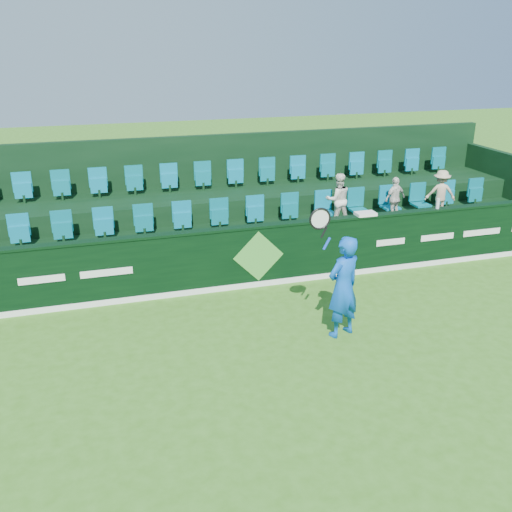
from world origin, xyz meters
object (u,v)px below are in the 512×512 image
object	(u,v)px
spectator_right	(441,193)
drinks_bottle	(438,203)
tennis_player	(343,286)
spectator_left	(338,199)
towel	(365,214)
spectator_middle	(395,198)

from	to	relation	value
spectator_right	drinks_bottle	size ratio (longest dim) A/B	4.72
drinks_bottle	tennis_player	bearing A→B (deg)	-144.01
spectator_left	spectator_right	bearing A→B (deg)	-174.62
spectator_right	towel	xyz separation A→B (m)	(-2.63, -1.12, 0.01)
tennis_player	towel	world-z (taller)	tennis_player
towel	tennis_player	bearing A→B (deg)	-123.55
tennis_player	spectator_right	distance (m)	5.66
tennis_player	drinks_bottle	size ratio (longest dim) A/B	10.33
tennis_player	spectator_right	world-z (taller)	tennis_player
spectator_left	towel	xyz separation A→B (m)	(0.16, -1.12, -0.04)
spectator_right	spectator_left	bearing A→B (deg)	21.07
tennis_player	drinks_bottle	world-z (taller)	tennis_player
tennis_player	drinks_bottle	xyz separation A→B (m)	(3.48, 2.53, 0.53)
tennis_player	spectator_left	bearing A→B (deg)	67.37
spectator_middle	drinks_bottle	xyz separation A→B (m)	(0.45, -1.12, 0.14)
spectator_middle	spectator_left	bearing A→B (deg)	-16.33
tennis_player	spectator_left	xyz separation A→B (m)	(1.52, 3.65, 0.48)
tennis_player	spectator_left	world-z (taller)	tennis_player
tennis_player	spectator_right	xyz separation A→B (m)	(4.30, 3.65, 0.43)
spectator_middle	spectator_right	bearing A→B (deg)	163.67
spectator_middle	drinks_bottle	world-z (taller)	spectator_middle
towel	spectator_middle	bearing A→B (deg)	39.53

